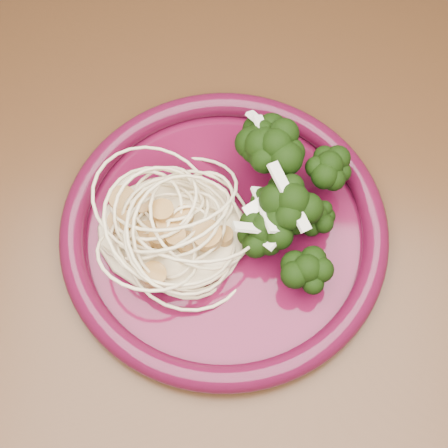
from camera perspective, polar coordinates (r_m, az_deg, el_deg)
The scene contains 6 objects.
dining_table at distance 0.69m, azimuth -6.09°, elevation -1.31°, with size 1.20×0.80×0.75m.
dinner_plate at distance 0.57m, azimuth 0.00°, elevation -0.40°, with size 0.34×0.34×0.03m.
spaghetti_pile at distance 0.56m, azimuth -4.84°, elevation -0.29°, with size 0.14×0.12×0.03m, color beige.
scallop_cluster at distance 0.53m, azimuth -5.14°, elevation 1.40°, with size 0.12×0.12×0.04m, color #B07F3C, non-canonical shape.
broccoli_pile at distance 0.56m, azimuth 5.99°, elevation 1.13°, with size 0.10×0.16×0.06m, color black.
onion_garnish at distance 0.53m, azimuth 6.34°, elevation 2.83°, with size 0.07×0.10×0.05m, color white, non-canonical shape.
Camera 1 is at (0.09, -0.28, 1.28)m, focal length 50.00 mm.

